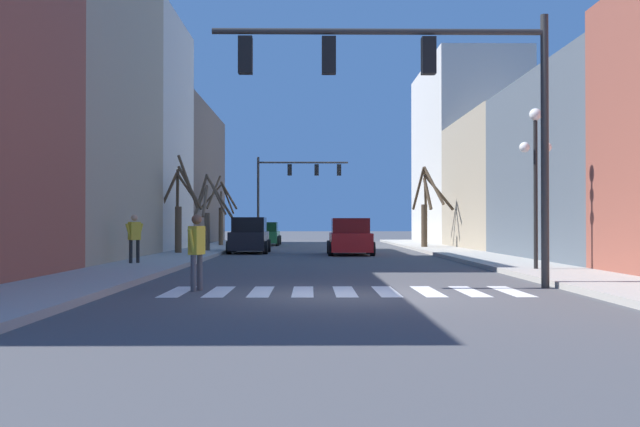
{
  "coord_description": "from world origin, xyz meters",
  "views": [
    {
      "loc": [
        -0.74,
        -15.1,
        1.48
      ],
      "look_at": [
        -0.17,
        28.95,
        2.05
      ],
      "focal_mm": 42.0,
      "sensor_mm": 36.0,
      "label": 1
    }
  ],
  "objects": [
    {
      "name": "car_parked_right_near",
      "position": [
        1.12,
        19.8,
        0.79
      ],
      "size": [
        2.11,
        4.16,
        1.71
      ],
      "rotation": [
        0.0,
        0.0,
        1.57
      ],
      "color": "red",
      "rests_on": "ground_plane"
    },
    {
      "name": "building_row_right",
      "position": [
        10.48,
        22.63,
        4.76
      ],
      "size": [
        6.0,
        51.5,
        12.8
      ],
      "color": "#934C3D",
      "rests_on": "ground_plane"
    },
    {
      "name": "pedestrian_crossing_street",
      "position": [
        -6.61,
        9.88,
        1.11
      ],
      "size": [
        0.53,
        0.57,
        1.62
      ],
      "rotation": [
        0.0,
        0.0,
        3.97
      ],
      "color": "black",
      "rests_on": "sidewalk_left"
    },
    {
      "name": "building_row_left",
      "position": [
        -10.48,
        18.63,
        5.59
      ],
      "size": [
        6.0,
        49.81,
        13.88
      ],
      "color": "#934C3D",
      "rests_on": "ground_plane"
    },
    {
      "name": "street_tree_left_mid",
      "position": [
        5.81,
        26.79,
        2.41
      ],
      "size": [
        2.24,
        3.14,
        4.53
      ],
      "color": "#473828",
      "rests_on": "sidewalk_right"
    },
    {
      "name": "street_lamp_right_corner",
      "position": [
        5.84,
        6.61,
        3.45
      ],
      "size": [
        0.95,
        0.36,
        4.69
      ],
      "color": "black",
      "rests_on": "sidewalk_right"
    },
    {
      "name": "traffic_signal_near",
      "position": [
        1.75,
        1.84,
        4.67
      ],
      "size": [
        7.67,
        0.28,
        6.24
      ],
      "color": "#2D2D2D",
      "rests_on": "ground_plane"
    },
    {
      "name": "car_parked_left_near",
      "position": [
        -3.75,
        35.07,
        0.73
      ],
      "size": [
        1.97,
        4.71,
        1.54
      ],
      "rotation": [
        0.0,
        0.0,
        1.57
      ],
      "color": "#236B38",
      "rests_on": "ground_plane"
    },
    {
      "name": "street_tree_right_near",
      "position": [
        -6.18,
        30.2,
        2.13
      ],
      "size": [
        2.24,
        2.77,
        4.23
      ],
      "color": "brown",
      "rests_on": "sidewalk_left"
    },
    {
      "name": "sidewalk_left",
      "position": [
        -6.17,
        0.0,
        0.07
      ],
      "size": [
        2.62,
        90.0,
        0.15
      ],
      "color": "#ADA89E",
      "rests_on": "ground_plane"
    },
    {
      "name": "car_parked_right_mid",
      "position": [
        -3.75,
        21.8,
        0.81
      ],
      "size": [
        1.96,
        4.16,
        1.76
      ],
      "rotation": [
        0.0,
        0.0,
        1.57
      ],
      "color": "black",
      "rests_on": "ground_plane"
    },
    {
      "name": "pedestrian_near_right_corner",
      "position": [
        -3.22,
        1.25,
        0.99
      ],
      "size": [
        0.34,
        0.7,
        1.67
      ],
      "rotation": [
        0.0,
        0.0,
        4.35
      ],
      "color": "#4C4C51",
      "rests_on": "ground_plane"
    },
    {
      "name": "crosswalk_stripes",
      "position": [
        -0.0,
        1.05,
        0.0
      ],
      "size": [
        7.65,
        2.6,
        0.01
      ],
      "color": "white",
      "rests_on": "ground_plane"
    },
    {
      "name": "street_tree_left_near",
      "position": [
        -6.64,
        18.74,
        2.1
      ],
      "size": [
        2.29,
        1.73,
        4.41
      ],
      "color": "brown",
      "rests_on": "sidewalk_left"
    },
    {
      "name": "street_tree_right_far",
      "position": [
        -5.73,
        21.38,
        1.96
      ],
      "size": [
        2.03,
        1.7,
        3.75
      ],
      "color": "brown",
      "rests_on": "sidewalk_left"
    },
    {
      "name": "ground_plane",
      "position": [
        0.0,
        0.0,
        0.0
      ],
      "size": [
        240.0,
        240.0,
        0.0
      ],
      "primitive_type": "plane",
      "color": "#4C4C4F"
    },
    {
      "name": "traffic_signal_far",
      "position": [
        -2.14,
        40.23,
        4.73
      ],
      "size": [
        6.74,
        0.28,
        6.37
      ],
      "color": "#2D2D2D",
      "rests_on": "ground_plane"
    }
  ]
}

